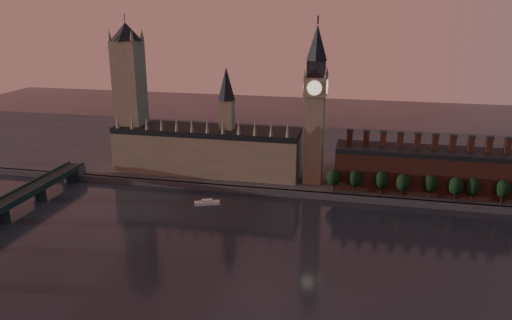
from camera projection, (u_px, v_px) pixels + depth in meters
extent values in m
plane|color=black|center=(266.00, 265.00, 234.54)|extent=(900.00, 900.00, 0.00)
cube|color=#49494E|center=(293.00, 194.00, 317.93)|extent=(900.00, 4.00, 4.00)
cube|color=#49494E|center=(309.00, 154.00, 401.90)|extent=(900.00, 180.00, 4.00)
cube|color=gray|center=(207.00, 153.00, 349.75)|extent=(130.00, 30.00, 28.00)
cube|color=black|center=(206.00, 131.00, 345.01)|extent=(130.00, 30.00, 4.00)
cube|color=gray|center=(227.00, 117.00, 338.99)|extent=(9.00, 9.00, 24.00)
cone|color=black|center=(226.00, 84.00, 332.17)|extent=(12.00, 12.00, 22.00)
cone|color=gray|center=(118.00, 121.00, 341.89)|extent=(2.60, 2.60, 10.00)
cone|color=gray|center=(132.00, 122.00, 339.71)|extent=(2.60, 2.60, 10.00)
cone|color=gray|center=(147.00, 123.00, 337.52)|extent=(2.60, 2.60, 10.00)
cone|color=gray|center=(162.00, 123.00, 335.34)|extent=(2.60, 2.60, 10.00)
cone|color=gray|center=(177.00, 124.00, 333.15)|extent=(2.60, 2.60, 10.00)
cone|color=gray|center=(192.00, 125.00, 330.97)|extent=(2.60, 2.60, 10.00)
cone|color=gray|center=(207.00, 126.00, 328.78)|extent=(2.60, 2.60, 10.00)
cone|color=gray|center=(223.00, 126.00, 326.59)|extent=(2.60, 2.60, 10.00)
cone|color=gray|center=(239.00, 127.00, 324.41)|extent=(2.60, 2.60, 10.00)
cone|color=gray|center=(255.00, 128.00, 322.22)|extent=(2.60, 2.60, 10.00)
cone|color=gray|center=(271.00, 129.00, 320.04)|extent=(2.60, 2.60, 10.00)
cone|color=gray|center=(288.00, 130.00, 317.85)|extent=(2.60, 2.60, 10.00)
cube|color=gray|center=(131.00, 106.00, 351.77)|extent=(18.00, 18.00, 90.00)
cone|color=black|center=(126.00, 31.00, 336.65)|extent=(24.00, 24.00, 12.00)
cylinder|color=#232326|center=(125.00, 22.00, 334.87)|extent=(0.50, 0.50, 12.00)
cone|color=gray|center=(109.00, 35.00, 331.41)|extent=(3.00, 3.00, 8.00)
cone|color=gray|center=(131.00, 35.00, 328.15)|extent=(3.00, 3.00, 8.00)
cone|color=gray|center=(120.00, 34.00, 346.34)|extent=(3.00, 3.00, 8.00)
cone|color=gray|center=(142.00, 34.00, 343.08)|extent=(3.00, 3.00, 8.00)
cube|color=gray|center=(314.00, 140.00, 325.36)|extent=(12.00, 12.00, 58.00)
cube|color=gray|center=(316.00, 86.00, 314.99)|extent=(14.00, 14.00, 12.00)
cube|color=#232326|center=(316.00, 69.00, 311.73)|extent=(11.00, 11.00, 10.00)
cone|color=black|center=(317.00, 42.00, 306.99)|extent=(13.00, 13.00, 22.00)
cylinder|color=#232326|center=(318.00, 20.00, 302.99)|extent=(1.00, 1.00, 5.00)
cylinder|color=beige|center=(314.00, 88.00, 308.27)|extent=(9.00, 0.50, 9.00)
cylinder|color=beige|center=(317.00, 85.00, 321.71)|extent=(9.00, 0.50, 9.00)
cylinder|color=beige|center=(304.00, 86.00, 316.46)|extent=(0.50, 9.00, 9.00)
cylinder|color=beige|center=(327.00, 87.00, 313.52)|extent=(0.50, 9.00, 9.00)
cone|color=gray|center=(305.00, 73.00, 307.58)|extent=(2.00, 2.00, 6.00)
cone|color=gray|center=(326.00, 74.00, 304.93)|extent=(2.00, 2.00, 6.00)
cone|color=gray|center=(307.00, 70.00, 319.71)|extent=(2.00, 2.00, 6.00)
cone|color=gray|center=(327.00, 71.00, 317.06)|extent=(2.00, 2.00, 6.00)
cube|color=brown|center=(423.00, 172.00, 316.14)|extent=(110.00, 25.00, 24.00)
cube|color=black|center=(425.00, 151.00, 312.14)|extent=(110.00, 25.00, 3.00)
cube|color=brown|center=(350.00, 138.00, 319.94)|extent=(3.50, 3.50, 9.00)
cube|color=#232326|center=(350.00, 130.00, 318.45)|extent=(4.20, 4.20, 1.00)
cube|color=brown|center=(366.00, 139.00, 317.81)|extent=(3.50, 3.50, 9.00)
cube|color=#232326|center=(367.00, 131.00, 316.33)|extent=(4.20, 4.20, 1.00)
cube|color=brown|center=(383.00, 140.00, 315.68)|extent=(3.50, 3.50, 9.00)
cube|color=#232326|center=(384.00, 132.00, 314.20)|extent=(4.20, 4.20, 1.00)
cube|color=brown|center=(400.00, 141.00, 313.55)|extent=(3.50, 3.50, 9.00)
cube|color=#232326|center=(401.00, 133.00, 312.07)|extent=(4.20, 4.20, 1.00)
cube|color=brown|center=(417.00, 142.00, 311.43)|extent=(3.50, 3.50, 9.00)
cube|color=#232326|center=(418.00, 134.00, 309.94)|extent=(4.20, 4.20, 1.00)
cube|color=brown|center=(435.00, 142.00, 309.30)|extent=(3.50, 3.50, 9.00)
cube|color=#232326|center=(436.00, 135.00, 307.82)|extent=(4.20, 4.20, 1.00)
cube|color=brown|center=(453.00, 143.00, 307.17)|extent=(3.50, 3.50, 9.00)
cube|color=#232326|center=(454.00, 136.00, 305.69)|extent=(4.20, 4.20, 1.00)
cube|color=brown|center=(471.00, 144.00, 305.04)|extent=(3.50, 3.50, 9.00)
cube|color=#232326|center=(472.00, 136.00, 303.56)|extent=(4.20, 4.20, 1.00)
cube|color=brown|center=(489.00, 145.00, 302.92)|extent=(3.50, 3.50, 9.00)
cube|color=#232326|center=(490.00, 137.00, 301.43)|extent=(4.20, 4.20, 1.00)
cube|color=brown|center=(508.00, 146.00, 300.79)|extent=(3.50, 3.50, 9.00)
cube|color=#232326|center=(509.00, 138.00, 299.31)|extent=(4.20, 4.20, 1.00)
cylinder|color=black|center=(333.00, 187.00, 314.87)|extent=(0.80, 0.80, 6.00)
ellipsoid|color=black|center=(334.00, 178.00, 312.95)|extent=(8.60, 8.60, 10.75)
cylinder|color=black|center=(354.00, 188.00, 312.92)|extent=(0.80, 0.80, 6.00)
ellipsoid|color=black|center=(355.00, 179.00, 311.00)|extent=(8.60, 8.60, 10.75)
cylinder|color=black|center=(381.00, 190.00, 310.40)|extent=(0.80, 0.80, 6.00)
ellipsoid|color=black|center=(381.00, 180.00, 308.47)|extent=(8.60, 8.60, 10.75)
cylinder|color=black|center=(402.00, 192.00, 306.32)|extent=(0.80, 0.80, 6.00)
ellipsoid|color=black|center=(403.00, 182.00, 304.40)|extent=(8.60, 8.60, 10.75)
cylinder|color=black|center=(429.00, 194.00, 304.21)|extent=(0.80, 0.80, 6.00)
ellipsoid|color=black|center=(430.00, 184.00, 302.28)|extent=(8.60, 8.60, 10.75)
cylinder|color=black|center=(454.00, 196.00, 300.16)|extent=(0.80, 0.80, 6.00)
ellipsoid|color=black|center=(456.00, 186.00, 298.24)|extent=(8.60, 8.60, 10.75)
cylinder|color=black|center=(471.00, 197.00, 299.01)|extent=(0.80, 0.80, 6.00)
ellipsoid|color=black|center=(473.00, 187.00, 297.08)|extent=(8.60, 8.60, 10.75)
cylinder|color=black|center=(501.00, 199.00, 295.46)|extent=(0.80, 0.80, 6.00)
ellipsoid|color=black|center=(503.00, 189.00, 293.54)|extent=(8.60, 8.60, 10.75)
cube|color=#49494E|center=(73.00, 170.00, 348.02)|extent=(14.00, 8.00, 6.00)
cylinder|color=#232326|center=(2.00, 215.00, 280.83)|extent=(8.00, 8.00, 7.75)
cylinder|color=#232326|center=(39.00, 194.00, 312.56)|extent=(8.00, 8.00, 7.75)
cylinder|color=#232326|center=(70.00, 176.00, 344.28)|extent=(8.00, 8.00, 7.75)
cube|color=white|center=(207.00, 203.00, 305.96)|extent=(16.08, 9.59, 1.77)
cube|color=white|center=(207.00, 201.00, 305.50)|extent=(7.39, 5.44, 1.33)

